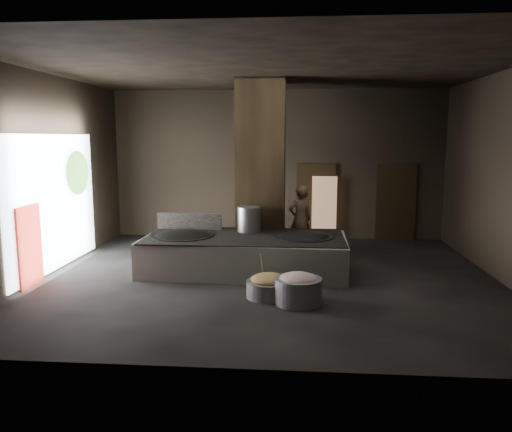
# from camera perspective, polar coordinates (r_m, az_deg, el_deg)

# --- Properties ---
(floor) EXTENTS (10.00, 9.00, 0.10)m
(floor) POSITION_cam_1_polar(r_m,az_deg,el_deg) (11.22, 1.39, -7.21)
(floor) COLOR black
(floor) RESTS_ON ground
(ceiling) EXTENTS (10.00, 9.00, 0.10)m
(ceiling) POSITION_cam_1_polar(r_m,az_deg,el_deg) (10.88, 1.49, 16.75)
(ceiling) COLOR black
(ceiling) RESTS_ON back_wall
(back_wall) EXTENTS (10.00, 0.10, 4.50)m
(back_wall) POSITION_cam_1_polar(r_m,az_deg,el_deg) (15.34, 2.42, 5.87)
(back_wall) COLOR black
(back_wall) RESTS_ON ground
(front_wall) EXTENTS (10.00, 0.10, 4.50)m
(front_wall) POSITION_cam_1_polar(r_m,az_deg,el_deg) (6.29, -0.93, 1.43)
(front_wall) COLOR black
(front_wall) RESTS_ON ground
(left_wall) EXTENTS (0.10, 9.00, 4.50)m
(left_wall) POSITION_cam_1_polar(r_m,az_deg,el_deg) (12.19, -23.08, 4.37)
(left_wall) COLOR black
(left_wall) RESTS_ON ground
(right_wall) EXTENTS (0.10, 9.00, 4.50)m
(right_wall) POSITION_cam_1_polar(r_m,az_deg,el_deg) (11.67, 27.11, 3.93)
(right_wall) COLOR black
(right_wall) RESTS_ON ground
(pillar) EXTENTS (1.20, 1.20, 4.50)m
(pillar) POSITION_cam_1_polar(r_m,az_deg,el_deg) (12.72, 0.58, 5.24)
(pillar) COLOR black
(pillar) RESTS_ON ground
(hearth_platform) EXTENTS (4.69, 2.36, 0.80)m
(hearth_platform) POSITION_cam_1_polar(r_m,az_deg,el_deg) (11.60, -1.28, -4.36)
(hearth_platform) COLOR silver
(hearth_platform) RESTS_ON ground
(platform_cap) EXTENTS (4.53, 2.17, 0.03)m
(platform_cap) POSITION_cam_1_polar(r_m,az_deg,el_deg) (11.51, -1.28, -2.36)
(platform_cap) COLOR black
(platform_cap) RESTS_ON hearth_platform
(wok_left) EXTENTS (1.46, 1.46, 0.40)m
(wok_left) POSITION_cam_1_polar(r_m,az_deg,el_deg) (11.71, -8.39, -2.59)
(wok_left) COLOR black
(wok_left) RESTS_ON hearth_platform
(wok_left_rim) EXTENTS (1.49, 1.49, 0.05)m
(wok_left_rim) POSITION_cam_1_polar(r_m,az_deg,el_deg) (11.70, -8.40, -2.25)
(wok_left_rim) COLOR black
(wok_left_rim) RESTS_ON hearth_platform
(wok_right) EXTENTS (1.36, 1.36, 0.38)m
(wok_right) POSITION_cam_1_polar(r_m,az_deg,el_deg) (11.51, 5.45, -2.73)
(wok_right) COLOR black
(wok_right) RESTS_ON hearth_platform
(wok_right_rim) EXTENTS (1.39, 1.39, 0.05)m
(wok_right_rim) POSITION_cam_1_polar(r_m,az_deg,el_deg) (11.50, 5.46, -2.39)
(wok_right_rim) COLOR black
(wok_right_rim) RESTS_ON hearth_platform
(stock_pot) EXTENTS (0.56, 0.56, 0.60)m
(stock_pot) POSITION_cam_1_polar(r_m,az_deg,el_deg) (11.98, -0.78, -0.38)
(stock_pot) COLOR #A9ABB1
(stock_pot) RESTS_ON hearth_platform
(splash_guard) EXTENTS (1.61, 0.11, 0.40)m
(splash_guard) POSITION_cam_1_polar(r_m,az_deg,el_deg) (12.43, -7.59, -0.59)
(splash_guard) COLOR black
(splash_guard) RESTS_ON hearth_platform
(cook) EXTENTS (0.79, 0.68, 1.83)m
(cook) POSITION_cam_1_polar(r_m,az_deg,el_deg) (13.30, 5.06, -0.42)
(cook) COLOR brown
(cook) RESTS_ON ground
(veg_basin) EXTENTS (1.10, 1.10, 0.33)m
(veg_basin) POSITION_cam_1_polar(r_m,az_deg,el_deg) (9.80, 1.51, -8.32)
(veg_basin) COLOR gray
(veg_basin) RESTS_ON ground
(veg_fill) EXTENTS (0.73, 0.73, 0.22)m
(veg_fill) POSITION_cam_1_polar(r_m,az_deg,el_deg) (9.75, 1.51, -7.27)
(veg_fill) COLOR olive
(veg_fill) RESTS_ON veg_basin
(ladle) EXTENTS (0.08, 0.35, 0.63)m
(ladle) POSITION_cam_1_polar(r_m,az_deg,el_deg) (9.85, 0.69, -5.90)
(ladle) COLOR #A9ABB1
(ladle) RESTS_ON veg_basin
(meat_basin) EXTENTS (1.09, 1.09, 0.49)m
(meat_basin) POSITION_cam_1_polar(r_m,az_deg,el_deg) (9.45, 4.83, -8.51)
(meat_basin) COLOR gray
(meat_basin) RESTS_ON ground
(meat_fill) EXTENTS (0.73, 0.73, 0.28)m
(meat_fill) POSITION_cam_1_polar(r_m,az_deg,el_deg) (9.39, 4.85, -7.31)
(meat_fill) COLOR tan
(meat_fill) RESTS_ON meat_basin
(doorway_near) EXTENTS (1.18, 0.08, 2.38)m
(doorway_near) POSITION_cam_1_polar(r_m,az_deg,el_deg) (15.35, 6.85, 1.51)
(doorway_near) COLOR black
(doorway_near) RESTS_ON ground
(doorway_near_glow) EXTENTS (0.74, 0.04, 1.75)m
(doorway_near_glow) POSITION_cam_1_polar(r_m,az_deg,el_deg) (15.20, 7.80, 1.22)
(doorway_near_glow) COLOR #8C6647
(doorway_near_glow) RESTS_ON ground
(doorway_far) EXTENTS (1.18, 0.08, 2.38)m
(doorway_far) POSITION_cam_1_polar(r_m,az_deg,el_deg) (15.62, 15.69, 1.37)
(doorway_far) COLOR black
(doorway_far) RESTS_ON ground
(doorway_far_glow) EXTENTS (0.89, 0.04, 2.11)m
(doorway_far_glow) POSITION_cam_1_polar(r_m,az_deg,el_deg) (15.83, 14.80, 1.31)
(doorway_far_glow) COLOR #8C6647
(doorway_far_glow) RESTS_ON ground
(left_opening) EXTENTS (0.04, 4.20, 3.10)m
(left_opening) POSITION_cam_1_polar(r_m,az_deg,el_deg) (12.38, -22.05, 1.46)
(left_opening) COLOR white
(left_opening) RESTS_ON ground
(pavilion_sliver) EXTENTS (0.05, 0.90, 1.70)m
(pavilion_sliver) POSITION_cam_1_polar(r_m,az_deg,el_deg) (11.33, -24.45, -3.18)
(pavilion_sliver) COLOR maroon
(pavilion_sliver) RESTS_ON ground
(tree_silhouette) EXTENTS (0.28, 1.10, 1.10)m
(tree_silhouette) POSITION_cam_1_polar(r_m,az_deg,el_deg) (13.27, -19.70, 4.66)
(tree_silhouette) COLOR #194714
(tree_silhouette) RESTS_ON left_opening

